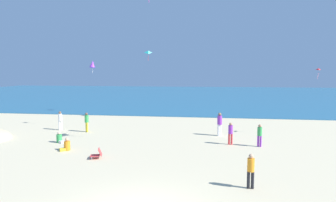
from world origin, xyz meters
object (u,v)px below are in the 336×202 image
person_3 (60,119)px  kite_teal (148,52)px  person_0 (251,169)px  person_8 (231,132)px  person_4 (60,139)px  kite_purple (93,64)px  person_7 (220,123)px  person_2 (66,146)px  person_6 (87,121)px  person_1 (260,134)px  beach_chair_mid_beach (97,154)px  kite_red (318,69)px

person_3 → kite_teal: kite_teal is taller
person_0 → person_8: person_0 is taller
person_4 → person_8: size_ratio=0.52×
person_3 → kite_teal: (6.14, 6.02, 5.79)m
person_3 → kite_teal: 10.37m
kite_purple → person_4: bearing=-76.9°
person_8 → kite_teal: 13.02m
person_3 → person_0: bearing=5.2°
person_7 → person_2: bearing=82.9°
person_6 → person_3: bearing=-55.2°
kite_teal → person_2: bearing=-102.5°
person_1 → kite_teal: (-9.18, 9.32, 5.85)m
person_6 → person_7: size_ratio=0.89×
person_2 → person_8: (10.01, 2.90, 0.55)m
person_7 → beach_chair_mid_beach: bearing=97.3°
person_0 → beach_chair_mid_beach: bearing=68.2°
person_4 → person_0: bearing=-0.3°
person_0 → person_8: 7.39m
person_3 → kite_purple: 11.13m
person_4 → kite_red: bearing=41.4°
beach_chair_mid_beach → person_1: bearing=-172.9°
beach_chair_mid_beach → person_7: 9.74m
kite_teal → person_4: bearing=-111.9°
person_0 → kite_purple: bearing=36.5°
person_6 → kite_purple: size_ratio=1.06×
person_8 → kite_teal: kite_teal is taller
person_2 → person_4: 2.30m
person_6 → person_7: 10.42m
person_0 → kite_teal: size_ratio=1.43×
beach_chair_mid_beach → person_1: 10.13m
person_1 → person_8: (-1.80, 0.31, 0.01)m
person_2 → kite_red: size_ratio=0.99×
person_2 → kite_purple: kite_purple is taller
beach_chair_mid_beach → kite_purple: size_ratio=0.52×
person_2 → person_6: person_6 is taller
person_2 → person_6: bearing=-118.7°
kite_teal → kite_purple: size_ratio=0.71×
person_3 → person_8: size_ratio=1.06×
person_1 → person_3: 15.67m
person_4 → kite_purple: kite_purple is taller
person_6 → person_8: bearing=121.8°
person_4 → person_8: (11.43, 1.08, 0.56)m
person_1 → kite_purple: kite_purple is taller
person_0 → kite_teal: (-7.70, 16.39, 5.84)m
kite_purple → person_6: bearing=-70.7°
person_1 → beach_chair_mid_beach: bearing=145.0°
person_8 → person_2: bearing=109.1°
person_3 → kite_purple: kite_purple is taller
person_2 → kite_teal: size_ratio=0.77×
person_0 → person_6: person_6 is taller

